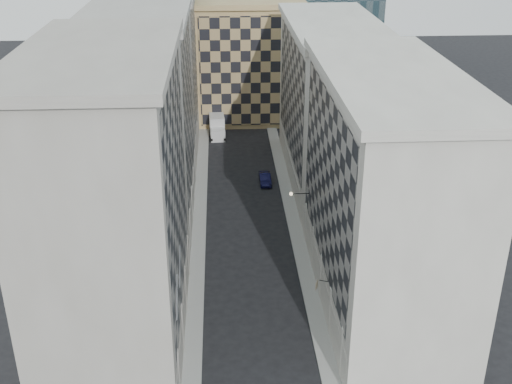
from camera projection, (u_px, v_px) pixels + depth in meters
name	position (u px, v px, depth m)	size (l,w,h in m)	color
sidewalk_west	(199.00, 223.00, 71.10)	(1.50, 100.00, 0.15)	#989993
sidewalk_east	(293.00, 220.00, 71.64)	(1.50, 100.00, 0.15)	#989993
bldg_left_a	(113.00, 204.00, 48.66)	(10.80, 22.80, 23.70)	gray
bldg_left_b	(144.00, 118.00, 68.77)	(10.80, 22.80, 22.70)	#98958D
bldg_left_c	(160.00, 71.00, 88.88)	(10.80, 22.80, 21.70)	gray
bldg_right_a	(382.00, 193.00, 54.02)	(10.80, 26.80, 20.70)	#B6B2A7
bldg_right_b	(330.00, 103.00, 78.65)	(10.80, 28.80, 19.70)	#B6B2A7
tan_block	(248.00, 58.00, 101.79)	(16.80, 14.80, 18.80)	tan
flagpoles_left	(178.00, 281.00, 46.01)	(0.10, 6.33, 2.33)	gray
bracket_lamp	(293.00, 194.00, 63.58)	(1.98, 0.36, 0.36)	black
box_truck	(217.00, 128.00, 96.28)	(2.44, 5.47, 2.95)	silver
dark_car	(265.00, 179.00, 80.66)	(1.36, 3.91, 1.29)	black
shop_sign	(317.00, 285.00, 53.11)	(1.08, 0.62, 0.73)	black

